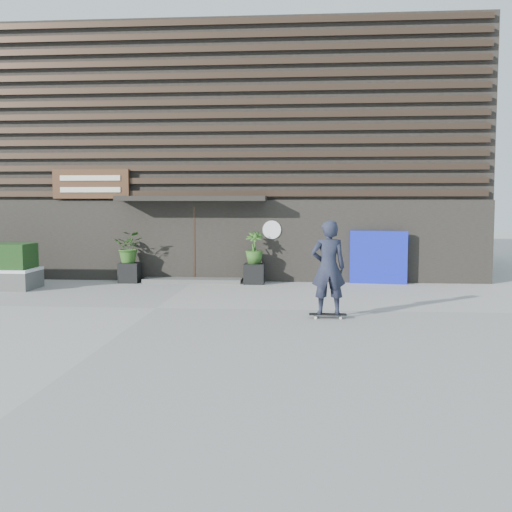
# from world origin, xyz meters

# --- Properties ---
(ground) EXTENTS (80.00, 80.00, 0.00)m
(ground) POSITION_xyz_m (0.00, 0.00, 0.00)
(ground) COLOR #9C9893
(ground) RESTS_ON ground
(entrance_step) EXTENTS (3.00, 0.80, 0.12)m
(entrance_step) POSITION_xyz_m (0.00, 4.60, 0.06)
(entrance_step) COLOR #4E4E4C
(entrance_step) RESTS_ON ground
(planter_pot_left) EXTENTS (0.60, 0.60, 0.60)m
(planter_pot_left) POSITION_xyz_m (-1.90, 4.40, 0.30)
(planter_pot_left) COLOR black
(planter_pot_left) RESTS_ON ground
(bamboo_left) EXTENTS (0.86, 0.75, 0.96)m
(bamboo_left) POSITION_xyz_m (-1.90, 4.40, 1.08)
(bamboo_left) COLOR #2D591E
(bamboo_left) RESTS_ON planter_pot_left
(planter_pot_right) EXTENTS (0.60, 0.60, 0.60)m
(planter_pot_right) POSITION_xyz_m (1.90, 4.40, 0.30)
(planter_pot_right) COLOR black
(planter_pot_right) RESTS_ON ground
(bamboo_right) EXTENTS (0.54, 0.54, 0.96)m
(bamboo_right) POSITION_xyz_m (1.90, 4.40, 1.08)
(bamboo_right) COLOR #2D591E
(bamboo_right) RESTS_ON planter_pot_right
(blue_tarp) EXTENTS (1.69, 0.33, 1.58)m
(blue_tarp) POSITION_xyz_m (5.61, 4.70, 0.79)
(blue_tarp) COLOR #0D15AC
(blue_tarp) RESTS_ON ground
(building) EXTENTS (18.00, 11.00, 8.00)m
(building) POSITION_xyz_m (-0.00, 9.96, 3.99)
(building) COLOR black
(building) RESTS_ON ground
(skateboarder) EXTENTS (0.78, 0.53, 2.06)m
(skateboarder) POSITION_xyz_m (3.89, -0.94, 1.07)
(skateboarder) COLOR black
(skateboarder) RESTS_ON ground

